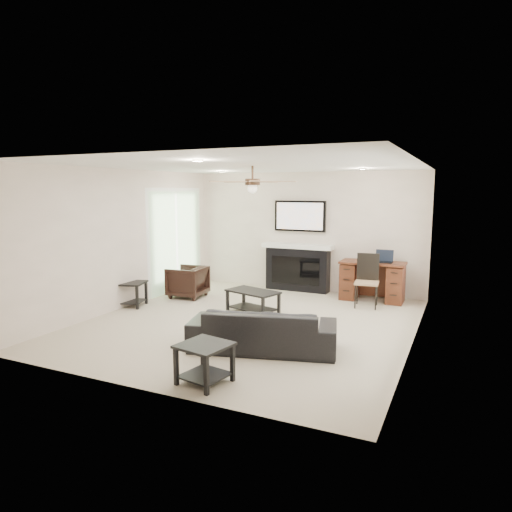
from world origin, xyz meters
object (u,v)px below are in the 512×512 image
object	(u,v)px
sofa	(263,329)
desk	(372,281)
armchair	(188,282)
coffee_table	(253,302)
fireplace_unit	(298,246)

from	to	relation	value
sofa	desk	size ratio (longest dim) A/B	1.59
armchair	coffee_table	xyz separation A→B (m)	(1.70, -0.55, -0.11)
sofa	armchair	size ratio (longest dim) A/B	2.83
coffee_table	fireplace_unit	size ratio (longest dim) A/B	0.47
fireplace_unit	desk	size ratio (longest dim) A/B	1.57
sofa	desk	xyz separation A→B (m)	(0.80, 3.41, 0.10)
coffee_table	desk	size ratio (longest dim) A/B	0.74
sofa	desk	bearing A→B (deg)	-118.06
sofa	coffee_table	distance (m)	1.84
desk	sofa	bearing A→B (deg)	-103.23
coffee_table	desk	xyz separation A→B (m)	(1.70, 1.81, 0.18)
coffee_table	desk	bearing A→B (deg)	63.30
armchair	fireplace_unit	xyz separation A→B (m)	(1.78, 1.50, 0.64)
armchair	desk	distance (m)	3.63
coffee_table	desk	distance (m)	2.49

